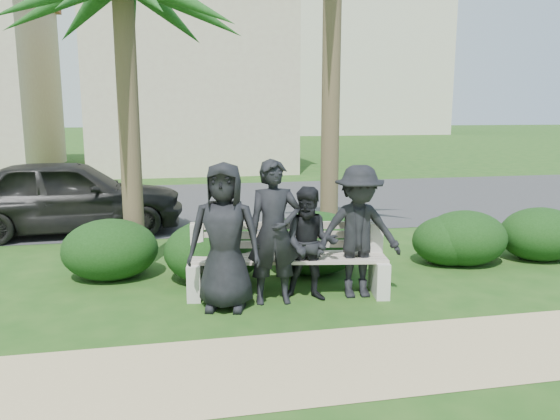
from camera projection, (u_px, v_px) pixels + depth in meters
The scene contains 18 objects.
ground at pixel (328, 299), 7.32m from camera, with size 160.00×160.00×0.00m, color #1B4513.
footpath at pixel (379, 358), 5.58m from camera, with size 30.00×1.60×0.01m, color tan.
asphalt_street at pixel (245, 202), 15.03m from camera, with size 160.00×8.00×0.01m, color #2D2D30.
stucco_bldg_right at pixel (190, 83), 23.81m from camera, with size 8.40×8.40×7.30m.
hotel_tower at pixel (310, 11), 60.67m from camera, with size 26.00×18.00×37.30m.
park_bench at pixel (287, 264), 7.46m from camera, with size 2.78×1.05×0.94m.
man_a at pixel (224, 237), 6.83m from camera, with size 0.92×0.60×1.87m, color black.
man_b at pixel (274, 232), 7.04m from camera, with size 0.69×0.45×1.89m, color black.
man_c at pixel (310, 244), 7.17m from camera, with size 0.74×0.58×1.52m, color black.
man_d at pixel (358, 232), 7.29m from camera, with size 1.16×0.67×1.79m, color black.
hedge_a at pixel (110, 248), 8.19m from camera, with size 1.42×1.17×0.93m, color black.
hedge_b at pixel (214, 249), 8.05m from camera, with size 1.46×1.21×0.95m, color black.
hedge_c at pixel (305, 240), 8.90m from camera, with size 1.24×1.02×0.81m, color black.
hedge_d at pixel (315, 241), 8.48m from camera, with size 1.51×1.25×0.99m, color black.
hedge_e at pixel (465, 236), 8.96m from camera, with size 1.40×1.16×0.91m, color black.
hedge_f at pixel (450, 239), 8.97m from camera, with size 1.27×1.05×0.83m, color black.
hedge_extra at pixel (541, 233), 9.24m from camera, with size 1.40×1.16×0.91m, color black.
car_a at pixel (69, 196), 11.14m from camera, with size 1.83×4.55×1.55m, color black.
Camera 1 is at (-2.04, -6.71, 2.50)m, focal length 35.00 mm.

